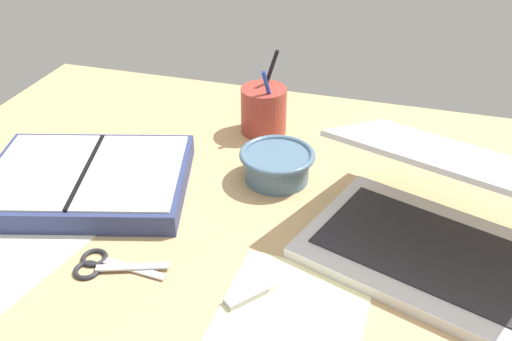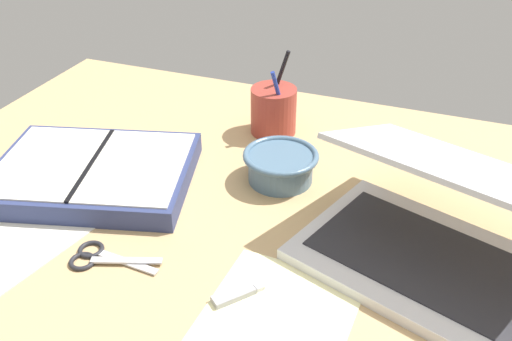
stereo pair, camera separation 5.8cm
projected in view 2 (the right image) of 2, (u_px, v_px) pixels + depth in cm
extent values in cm
cube|color=tan|center=(274.00, 232.00, 90.27)|extent=(140.00, 100.00, 2.00)
cube|color=silver|center=(425.00, 263.00, 81.25)|extent=(40.75, 33.91, 1.80)
cube|color=#232328|center=(426.00, 258.00, 80.70)|extent=(34.62, 26.22, 0.24)
cube|color=silver|center=(464.00, 168.00, 79.94)|extent=(40.42, 32.94, 8.49)
cube|color=silver|center=(463.00, 170.00, 79.73)|extent=(37.00, 29.75, 7.26)
cylinder|color=slate|center=(281.00, 168.00, 99.90)|extent=(11.31, 11.31, 5.00)
torus|color=slate|center=(281.00, 156.00, 98.56)|extent=(13.30, 13.30, 1.06)
cylinder|color=#9E382D|center=(273.00, 111.00, 113.88)|extent=(9.14, 9.14, 9.42)
cylinder|color=black|center=(276.00, 86.00, 113.71)|extent=(5.26, 1.46, 15.33)
cylinder|color=#233899|center=(280.00, 102.00, 110.39)|extent=(3.25, 3.78, 13.28)
cube|color=navy|center=(94.00, 173.00, 99.56)|extent=(39.33, 33.80, 3.74)
cube|color=silver|center=(46.00, 161.00, 99.12)|extent=(21.32, 26.85, 0.30)
cube|color=silver|center=(138.00, 166.00, 97.83)|extent=(21.32, 26.85, 0.30)
cube|color=black|center=(92.00, 163.00, 98.40)|extent=(7.08, 22.89, 0.30)
cube|color=#B7B7BC|center=(126.00, 260.00, 82.23)|extent=(10.17, 4.62, 0.30)
cube|color=#B7B7BC|center=(127.00, 262.00, 82.39)|extent=(10.43, 1.98, 0.30)
torus|color=#232328|center=(82.00, 261.00, 82.51)|extent=(3.90, 3.90, 0.70)
torus|color=#232328|center=(91.00, 250.00, 84.72)|extent=(3.90, 3.90, 0.70)
cube|color=#F4EFB2|center=(266.00, 337.00, 71.00)|extent=(19.90, 28.83, 0.16)
cube|color=silver|center=(6.00, 247.00, 85.61)|extent=(20.83, 27.79, 0.16)
cube|color=#99999E|center=(236.00, 296.00, 76.37)|extent=(5.35, 5.91, 1.00)
cube|color=silver|center=(259.00, 287.00, 77.87)|extent=(1.69, 1.69, 0.60)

